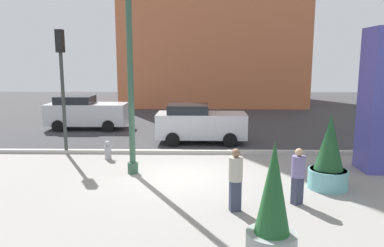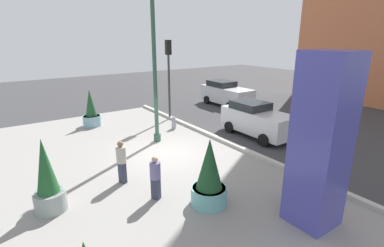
% 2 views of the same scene
% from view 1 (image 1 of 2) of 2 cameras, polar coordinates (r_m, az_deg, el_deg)
% --- Properties ---
extents(ground_plane, '(60.00, 60.00, 0.00)m').
position_cam_1_polar(ground_plane, '(16.27, -0.74, -3.94)').
color(ground_plane, '#38383A').
extents(plaza_pavement, '(18.00, 10.00, 0.02)m').
position_cam_1_polar(plaza_pavement, '(10.54, -1.74, -11.65)').
color(plaza_pavement, gray).
rests_on(plaza_pavement, ground_plane).
extents(curb_strip, '(18.00, 0.24, 0.16)m').
position_cam_1_polar(curb_strip, '(15.40, -0.84, -4.42)').
color(curb_strip, '#B7B2A8').
rests_on(curb_strip, ground_plane).
extents(lamp_post, '(0.44, 0.44, 7.68)m').
position_cam_1_polar(lamp_post, '(12.39, -9.58, 9.19)').
color(lamp_post, '#335642').
rests_on(lamp_post, ground_plane).
extents(art_pillar_blue, '(1.26, 1.26, 4.95)m').
position_cam_1_polar(art_pillar_blue, '(14.28, 27.48, 3.14)').
color(art_pillar_blue, '#4C4CAD').
rests_on(art_pillar_blue, ground_plane).
extents(potted_plant_near_right, '(1.17, 1.17, 2.28)m').
position_cam_1_polar(potted_plant_near_right, '(11.82, 20.46, -4.96)').
color(potted_plant_near_right, '#6BB2B2').
rests_on(potted_plant_near_right, ground_plane).
extents(potted_plant_by_pillar, '(0.96, 0.96, 2.41)m').
position_cam_1_polar(potted_plant_by_pillar, '(7.20, 12.33, -13.74)').
color(potted_plant_by_pillar, gray).
rests_on(potted_plant_by_pillar, ground_plane).
extents(fire_hydrant, '(0.36, 0.26, 0.75)m').
position_cam_1_polar(fire_hydrant, '(14.84, -12.89, -4.06)').
color(fire_hydrant, '#99999E').
rests_on(fire_hydrant, ground_plane).
extents(traffic_light_far_side, '(0.28, 0.42, 5.06)m').
position_cam_1_polar(traffic_light_far_side, '(15.88, -19.53, 7.47)').
color(traffic_light_far_side, '#333833').
rests_on(traffic_light_far_side, ground_plane).
extents(car_far_lane, '(4.45, 2.03, 1.88)m').
position_cam_1_polar(car_far_lane, '(21.72, -16.10, 1.65)').
color(car_far_lane, silver).
rests_on(car_far_lane, ground_plane).
extents(car_curb_east, '(4.21, 2.04, 1.82)m').
position_cam_1_polar(car_curb_east, '(17.36, 1.22, 0.00)').
color(car_curb_east, silver).
rests_on(car_curb_east, ground_plane).
extents(pedestrian_by_curb, '(0.50, 0.50, 1.55)m').
position_cam_1_polar(pedestrian_by_curb, '(10.31, 16.10, -7.49)').
color(pedestrian_by_curb, '#33384C').
rests_on(pedestrian_by_curb, ground_plane).
extents(pedestrian_on_sidewalk, '(0.42, 0.42, 1.66)m').
position_cam_1_polar(pedestrian_on_sidewalk, '(9.52, 6.75, -8.21)').
color(pedestrian_on_sidewalk, '#33384C').
rests_on(pedestrian_on_sidewalk, ground_plane).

